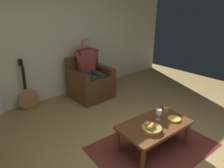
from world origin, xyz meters
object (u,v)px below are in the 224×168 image
(candle_jar, at_px, (166,109))
(wine_glass_near, at_px, (159,112))
(fruit_bowl, at_px, (151,128))
(decorative_dish, at_px, (174,119))
(armchair, at_px, (90,83))
(coffee_table, at_px, (154,127))
(guitar, at_px, (28,98))
(person_seated, at_px, (90,67))

(candle_jar, bearing_deg, wine_glass_near, 13.28)
(fruit_bowl, distance_m, decorative_dish, 0.46)
(wine_glass_near, height_order, fruit_bowl, wine_glass_near)
(fruit_bowl, height_order, decorative_dish, fruit_bowl)
(armchair, relative_size, coffee_table, 0.85)
(armchair, relative_size, guitar, 0.90)
(wine_glass_near, height_order, candle_jar, wine_glass_near)
(coffee_table, distance_m, wine_glass_near, 0.21)
(armchair, height_order, coffee_table, armchair)
(wine_glass_near, bearing_deg, armchair, -96.03)
(person_seated, distance_m, decorative_dish, 2.18)
(person_seated, xyz_separation_m, fruit_bowl, (0.50, 2.10, -0.27))
(armchair, bearing_deg, coffee_table, 80.73)
(guitar, height_order, decorative_dish, guitar)
(guitar, xyz_separation_m, fruit_bowl, (-0.77, 2.46, 0.21))
(fruit_bowl, xyz_separation_m, candle_jar, (-0.59, -0.18, -0.01))
(wine_glass_near, bearing_deg, person_seated, -96.05)
(armchair, xyz_separation_m, decorative_dish, (0.04, 2.16, 0.07))
(armchair, relative_size, wine_glass_near, 5.58)
(guitar, xyz_separation_m, decorative_dish, (-1.23, 2.52, 0.18))
(person_seated, height_order, guitar, person_seated)
(armchair, xyz_separation_m, person_seated, (0.00, 0.01, 0.37))
(fruit_bowl, bearing_deg, coffee_table, -157.82)
(coffee_table, distance_m, fruit_bowl, 0.20)
(person_seated, height_order, candle_jar, person_seated)
(decorative_dish, bearing_deg, person_seated, -91.10)
(guitar, bearing_deg, candle_jar, 120.77)
(person_seated, height_order, decorative_dish, person_seated)
(armchair, distance_m, guitar, 1.32)
(fruit_bowl, bearing_deg, candle_jar, -163.54)
(fruit_bowl, relative_size, candle_jar, 3.27)
(person_seated, bearing_deg, coffee_table, 80.70)
(person_seated, relative_size, candle_jar, 16.05)
(armchair, height_order, candle_jar, armchair)
(candle_jar, bearing_deg, decorative_dish, 60.10)
(person_seated, height_order, coffee_table, person_seated)
(coffee_table, relative_size, guitar, 1.05)
(armchair, distance_m, fruit_bowl, 2.17)
(coffee_table, distance_m, guitar, 2.57)
(person_seated, relative_size, coffee_table, 1.23)
(armchair, distance_m, candle_jar, 1.94)
(armchair, distance_m, person_seated, 0.37)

